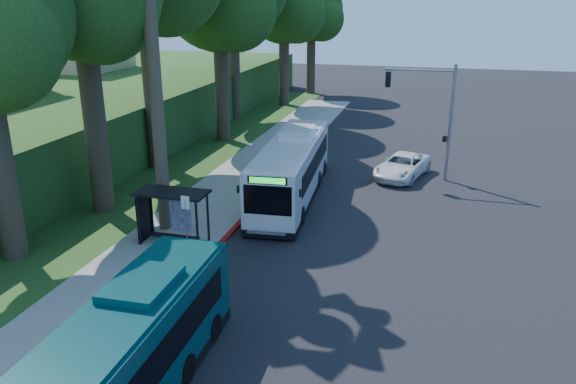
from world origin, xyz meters
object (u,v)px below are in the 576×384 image
(white_bus, at_px, (292,168))
(bus_shelter, at_px, (169,206))
(pickup, at_px, (402,166))
(teal_bus, at_px, (115,369))

(white_bus, bearing_deg, bus_shelter, -121.13)
(bus_shelter, relative_size, pickup, 0.62)
(white_bus, xyz_separation_m, pickup, (5.68, 5.45, -1.03))
(teal_bus, distance_m, pickup, 24.28)
(white_bus, height_order, pickup, white_bus)
(bus_shelter, distance_m, teal_bus, 11.41)
(white_bus, bearing_deg, teal_bus, -94.05)
(white_bus, height_order, teal_bus, white_bus)
(white_bus, distance_m, teal_bus, 18.15)
(bus_shelter, relative_size, white_bus, 0.26)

